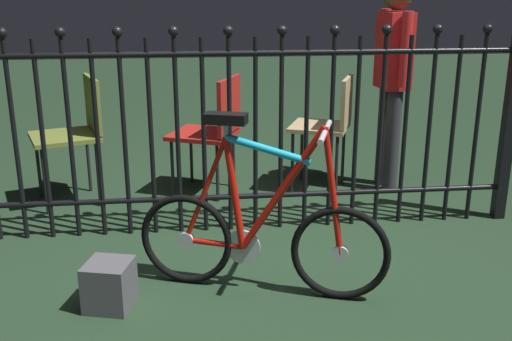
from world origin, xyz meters
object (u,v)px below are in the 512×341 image
(display_crate, at_px, (109,285))
(bicycle, at_px, (261,231))
(chair_red, at_px, (214,125))
(chair_tan, at_px, (330,120))
(chair_olive, at_px, (76,127))
(person_visitor, at_px, (393,70))

(display_crate, bearing_deg, bicycle, 6.28)
(chair_red, relative_size, chair_tan, 1.01)
(chair_olive, bearing_deg, person_visitor, 1.01)
(person_visitor, xyz_separation_m, display_crate, (-1.88, -1.58, -0.78))
(bicycle, distance_m, chair_red, 1.54)
(bicycle, bearing_deg, display_crate, -173.72)
(chair_tan, xyz_separation_m, person_visitor, (0.45, 0.01, 0.36))
(chair_red, height_order, chair_olive, chair_olive)
(bicycle, bearing_deg, chair_tan, 65.12)
(chair_tan, distance_m, person_visitor, 0.58)
(chair_tan, height_order, display_crate, chair_tan)
(bicycle, bearing_deg, chair_olive, 127.43)
(display_crate, bearing_deg, person_visitor, 40.05)
(bicycle, distance_m, chair_tan, 1.65)
(bicycle, relative_size, chair_tan, 1.42)
(chair_tan, bearing_deg, chair_red, 177.58)
(chair_tan, bearing_deg, chair_olive, -179.20)
(chair_olive, xyz_separation_m, person_visitor, (2.25, 0.04, 0.35))
(chair_tan, xyz_separation_m, display_crate, (-1.42, -1.56, -0.42))
(chair_olive, height_order, display_crate, chair_olive)
(chair_olive, bearing_deg, display_crate, -76.19)
(person_visitor, distance_m, display_crate, 2.57)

